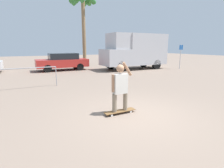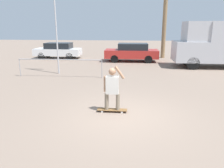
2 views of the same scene
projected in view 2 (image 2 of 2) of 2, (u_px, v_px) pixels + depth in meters
name	position (u px, v px, depth m)	size (l,w,h in m)	color
ground_plane	(123.00, 116.00, 7.38)	(80.00, 80.00, 0.00)	gray
skateboard	(112.00, 110.00, 7.70)	(1.05, 0.26, 0.09)	brown
person_skateboarder	(112.00, 86.00, 7.48)	(0.72, 0.25, 1.57)	gray
camper_van	(221.00, 43.00, 15.56)	(6.24, 2.29, 3.26)	black
parked_car_red	(132.00, 52.00, 18.52)	(4.47, 1.82, 1.53)	black
parked_car_white	(58.00, 50.00, 20.25)	(4.20, 1.75, 1.45)	black
flagpole	(57.00, 16.00, 13.03)	(1.10, 0.12, 6.01)	#B7B7BC
plaza_railing_segment	(60.00, 62.00, 12.72)	(5.00, 0.05, 1.08)	#99999E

